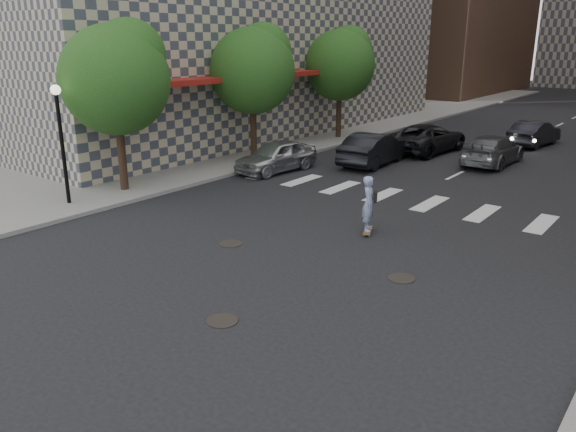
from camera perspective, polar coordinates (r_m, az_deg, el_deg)
name	(u,v)px	position (r m, az deg, el deg)	size (l,w,h in m)	color
ground	(255,272)	(15.07, -3.38, -5.73)	(160.00, 160.00, 0.00)	black
sidewalk_left	(284,128)	(38.96, -0.37, 8.88)	(13.00, 80.00, 0.15)	gray
lamppost	(60,128)	(21.79, -22.14, 8.32)	(0.36, 0.36, 4.28)	black
tree_a	(118,75)	(23.03, -16.85, 13.59)	(4.20, 4.20, 6.60)	#382619
tree_b	(255,67)	(28.49, -3.39, 14.90)	(4.20, 4.20, 6.60)	#382619
tree_c	(342,62)	(34.94, 5.50, 15.34)	(4.20, 4.20, 6.60)	#382619
manhole_a	(222,321)	(12.68, -6.68, -10.52)	(0.70, 0.70, 0.02)	black
manhole_b	(231,244)	(17.15, -5.84, -2.81)	(0.70, 0.70, 0.02)	black
manhole_c	(401,278)	(14.96, 11.45, -6.22)	(0.70, 0.70, 0.02)	black
skateboarder	(369,204)	(17.90, 8.23, 1.25)	(0.65, 0.95, 1.87)	brown
silver_sedan	(276,156)	(26.32, -1.19, 6.12)	(1.73, 4.30, 1.46)	#B0B1B7
traffic_car_a	(374,149)	(28.11, 8.71, 6.78)	(1.68, 4.81, 1.58)	black
traffic_car_b	(492,150)	(29.62, 20.05, 6.31)	(2.00, 4.91, 1.43)	#525459
traffic_car_c	(427,138)	(31.90, 13.93, 7.69)	(2.54, 5.50, 1.53)	black
traffic_car_e	(534,133)	(35.82, 23.73, 7.69)	(1.52, 4.35, 1.43)	black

